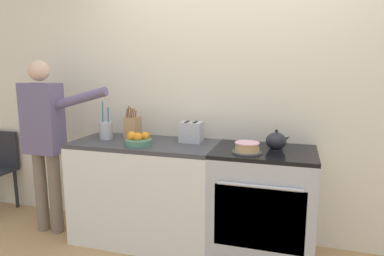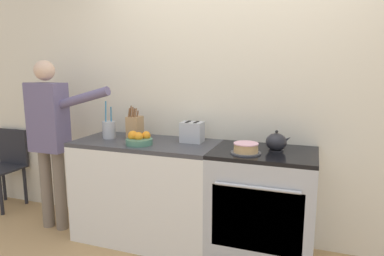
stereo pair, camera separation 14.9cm
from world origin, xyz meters
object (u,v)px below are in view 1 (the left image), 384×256
at_px(knife_block, 133,128).
at_px(utensil_crock, 106,130).
at_px(tea_kettle, 276,141).
at_px(stove_range, 262,204).
at_px(fruit_bowl, 138,140).
at_px(person_baker, 44,133).
at_px(toaster, 191,132).
at_px(layer_cake, 247,148).

height_order(knife_block, utensil_crock, utensil_crock).
xyz_separation_m(tea_kettle, knife_block, (-1.25, 0.02, 0.04)).
bearing_deg(knife_block, stove_range, -3.42).
xyz_separation_m(stove_range, fruit_bowl, (-1.02, -0.13, 0.49)).
bearing_deg(fruit_bowl, person_baker, 179.69).
xyz_separation_m(utensil_crock, fruit_bowl, (0.38, -0.14, -0.04)).
bearing_deg(stove_range, fruit_bowl, -172.90).
distance_m(utensil_crock, toaster, 0.78).
bearing_deg(tea_kettle, knife_block, 178.99).
height_order(tea_kettle, utensil_crock, utensil_crock).
height_order(layer_cake, tea_kettle, tea_kettle).
distance_m(stove_range, toaster, 0.84).
xyz_separation_m(stove_range, layer_cake, (-0.12, -0.12, 0.49)).
height_order(knife_block, toaster, knife_block).
bearing_deg(fruit_bowl, knife_block, 126.79).
xyz_separation_m(stove_range, toaster, (-0.63, 0.12, 0.54)).
bearing_deg(tea_kettle, layer_cake, -140.89).
relative_size(stove_range, toaster, 4.48).
height_order(tea_kettle, fruit_bowl, tea_kettle).
height_order(toaster, person_baker, person_baker).
height_order(fruit_bowl, toaster, toaster).
bearing_deg(utensil_crock, person_baker, -165.86).
xyz_separation_m(fruit_bowl, person_baker, (-0.93, 0.01, 0.01)).
xyz_separation_m(tea_kettle, utensil_crock, (-1.49, -0.03, 0.01)).
distance_m(stove_range, tea_kettle, 0.53).
height_order(utensil_crock, toaster, utensil_crock).
relative_size(utensil_crock, person_baker, 0.21).
height_order(stove_range, fruit_bowl, fruit_bowl).
bearing_deg(fruit_bowl, stove_range, 7.10).
distance_m(fruit_bowl, toaster, 0.46).
xyz_separation_m(tea_kettle, fruit_bowl, (-1.10, -0.17, -0.03)).
distance_m(tea_kettle, knife_block, 1.25).
bearing_deg(person_baker, tea_kettle, -9.35).
bearing_deg(stove_range, layer_cake, -135.15).
relative_size(toaster, person_baker, 0.13).
height_order(layer_cake, knife_block, knife_block).
distance_m(layer_cake, toaster, 0.57).
bearing_deg(stove_range, utensil_crock, 179.31).
distance_m(stove_range, layer_cake, 0.52).
bearing_deg(toaster, stove_range, -10.38).
bearing_deg(layer_cake, fruit_bowl, -179.48).
xyz_separation_m(utensil_crock, toaster, (0.77, 0.10, 0.01)).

